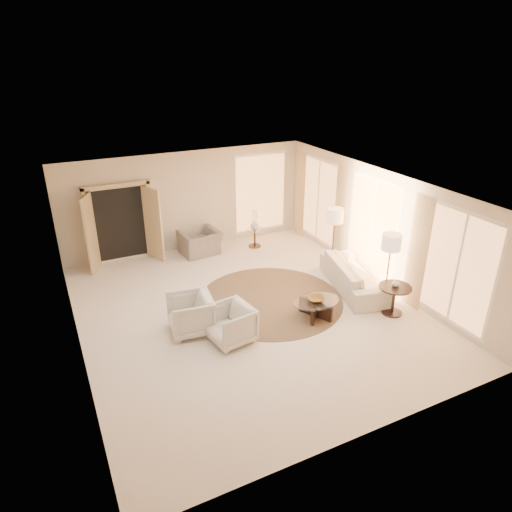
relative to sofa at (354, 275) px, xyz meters
name	(u,v)px	position (x,y,z in m)	size (l,w,h in m)	color
room	(247,254)	(-2.75, 0.16, 1.06)	(7.04, 8.04, 2.83)	white
windows_right	(374,228)	(0.70, 0.26, 1.01)	(0.10, 6.40, 2.40)	#FFAF66
window_back_corner	(261,193)	(-0.45, 4.11, 1.01)	(1.70, 0.10, 2.40)	#FFAF66
curtains_right	(350,219)	(0.65, 1.16, 0.96)	(0.06, 5.20, 2.60)	tan
french_doors	(121,225)	(-4.65, 3.98, 0.72)	(1.95, 0.66, 2.16)	tan
area_rug	(270,300)	(-2.08, 0.37, -0.34)	(3.35, 3.35, 0.01)	#3A2A1B
sofa	(354,275)	(0.00, 0.00, 0.00)	(2.35, 0.92, 0.68)	silver
armchair_left	(190,312)	(-4.13, -0.04, 0.10)	(0.86, 0.80, 0.88)	silver
armchair_right	(230,323)	(-3.53, -0.71, 0.07)	(0.81, 0.76, 0.83)	silver
accent_chair	(200,239)	(-2.64, 3.56, 0.12)	(1.05, 0.68, 0.92)	gray
coffee_table	(316,307)	(-1.53, -0.70, -0.09)	(1.22, 1.22, 0.40)	black
end_table	(394,295)	(0.06, -1.32, 0.11)	(0.70, 0.70, 0.66)	black
side_table	(255,236)	(-1.02, 3.36, -0.01)	(0.47, 0.47, 0.55)	#2E221B
floor_lamp_near	(335,219)	(0.04, 0.98, 1.13)	(0.42, 0.42, 1.73)	#2E221B
floor_lamp_far	(391,246)	(0.15, -0.94, 1.12)	(0.42, 0.42, 1.72)	#2E221B
bowl	(316,299)	(-1.53, -0.70, 0.10)	(0.36, 0.36, 0.09)	brown
end_vase	(396,283)	(0.06, -1.32, 0.40)	(0.17, 0.17, 0.18)	silver
side_vase	(255,225)	(-1.02, 3.36, 0.33)	(0.25, 0.25, 0.26)	silver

